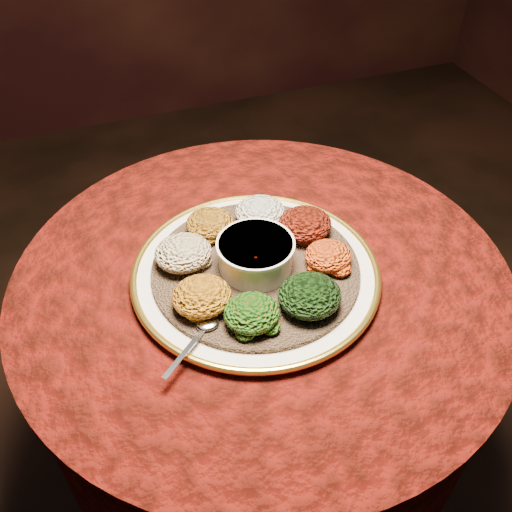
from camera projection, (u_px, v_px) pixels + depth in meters
name	position (u px, v px, depth m)	size (l,w,h in m)	color
table	(261.00, 333.00, 1.22)	(0.96, 0.96, 0.73)	black
platter	(256.00, 273.00, 1.08)	(0.59, 0.59, 0.02)	silver
injera	(256.00, 269.00, 1.07)	(0.39, 0.39, 0.01)	brown
stew_bowl	(256.00, 253.00, 1.04)	(0.14, 0.14, 0.06)	white
spoon	(204.00, 329.00, 0.95)	(0.12, 0.10, 0.01)	silver
portion_ayib	(260.00, 212.00, 1.15)	(0.10, 0.10, 0.05)	beige
portion_kitfo	(305.00, 224.00, 1.12)	(0.11, 0.10, 0.05)	black
portion_tikil	(328.00, 256.00, 1.06)	(0.09, 0.08, 0.04)	#C99210
portion_gomen	(310.00, 295.00, 0.98)	(0.11, 0.11, 0.05)	black
portion_mixveg	(252.00, 313.00, 0.95)	(0.10, 0.09, 0.05)	#A32F0A
portion_kik	(202.00, 296.00, 0.98)	(0.10, 0.10, 0.05)	#B46E0F
portion_timatim	(183.00, 253.00, 1.06)	(0.11, 0.10, 0.05)	maroon
portion_shiro	(210.00, 223.00, 1.12)	(0.09, 0.09, 0.05)	#946111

